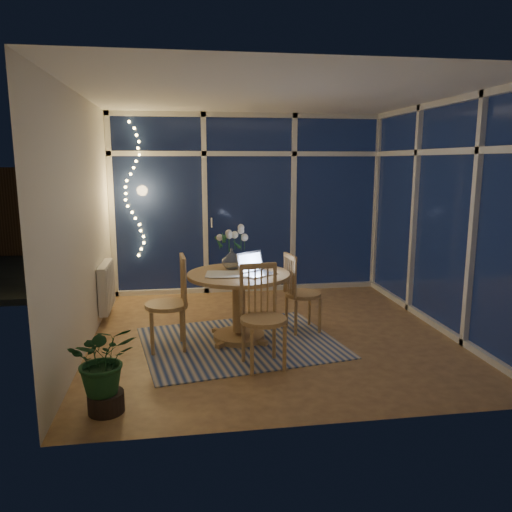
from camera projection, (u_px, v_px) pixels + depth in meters
name	position (u px, v px, depth m)	size (l,w,h in m)	color
floor	(274.00, 334.00, 5.64)	(4.00, 4.00, 0.00)	brown
ceiling	(275.00, 95.00, 5.16)	(4.00, 4.00, 0.00)	silver
wall_back	(249.00, 204.00, 7.34)	(4.00, 0.04, 2.60)	silver
wall_front	(328.00, 253.00, 3.46)	(4.00, 0.04, 2.60)	silver
wall_left	(83.00, 223.00, 5.11)	(0.04, 4.00, 2.60)	silver
wall_right	(446.00, 217.00, 5.70)	(0.04, 4.00, 2.60)	silver
window_wall_back	(250.00, 204.00, 7.30)	(4.00, 0.10, 2.60)	silver
window_wall_right	(443.00, 217.00, 5.69)	(0.10, 4.00, 2.60)	silver
radiator	(106.00, 286.00, 6.16)	(0.10, 0.70, 0.58)	silver
fairy_lights	(133.00, 190.00, 6.94)	(0.24, 0.10, 1.85)	#EAC15D
garden_patio	(253.00, 256.00, 10.59)	(12.00, 6.00, 0.10)	black
garden_fence	(227.00, 209.00, 10.82)	(11.00, 0.08, 1.80)	#332312
neighbour_roof	(227.00, 151.00, 13.53)	(7.00, 3.00, 2.20)	#303339
garden_shrubs	(193.00, 246.00, 8.74)	(0.90, 0.90, 0.90)	black
rug	(240.00, 342.00, 5.36)	(2.02, 1.62, 0.01)	beige
dining_table	(239.00, 307.00, 5.39)	(1.10, 1.10, 0.75)	#A7774B
chair_left	(166.00, 303.00, 5.10)	(0.46, 0.46, 1.00)	#A7774B
chair_right	(303.00, 292.00, 5.66)	(0.43, 0.43, 0.92)	#A7774B
chair_front	(264.00, 317.00, 4.64)	(0.46, 0.46, 0.99)	#A7774B
laptop	(258.00, 263.00, 5.21)	(0.34, 0.29, 0.25)	silver
flower_vase	(232.00, 259.00, 5.52)	(0.20, 0.20, 0.21)	silver
bowl	(269.00, 266.00, 5.60)	(0.15, 0.15, 0.04)	silver
newspapers	(226.00, 275.00, 5.22)	(0.43, 0.32, 0.01)	silver
phone	(254.00, 274.00, 5.25)	(0.10, 0.05, 0.01)	black
potted_plant	(104.00, 366.00, 3.82)	(0.54, 0.47, 0.76)	#194622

